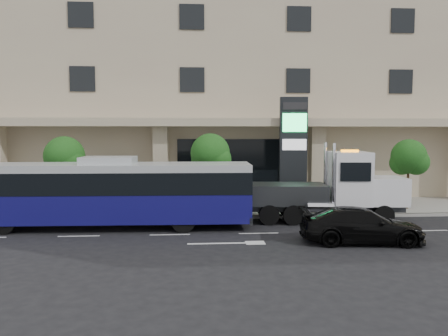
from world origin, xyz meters
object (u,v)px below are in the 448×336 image
Objects in this scene: signage_pylon at (293,151)px; black_sedan at (361,225)px; city_bus at (109,192)px; tow_truck at (333,189)px.

black_sedan is at bearing -77.23° from signage_pylon.
black_sedan is (10.97, -3.67, -1.01)m from city_bus.
tow_truck is 4.75m from signage_pylon.
black_sedan is 9.08m from signage_pylon.
black_sedan is (-0.22, -4.36, -0.93)m from tow_truck.
signage_pylon is (-0.92, 8.61, 2.74)m from black_sedan.
signage_pylon is at bearing 110.46° from tow_truck.
black_sedan is at bearing -87.50° from tow_truck.
tow_truck is (11.19, 0.70, -0.07)m from city_bus.
city_bus is 11.21m from tow_truck.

